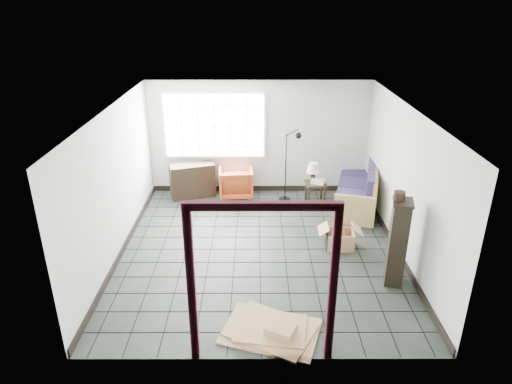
{
  "coord_description": "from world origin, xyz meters",
  "views": [
    {
      "loc": [
        -0.08,
        -7.26,
        4.3
      ],
      "look_at": [
        -0.07,
        0.3,
        1.02
      ],
      "focal_mm": 32.0,
      "sensor_mm": 36.0,
      "label": 1
    }
  ],
  "objects_px": {
    "futon_sofa": "(360,190)",
    "side_table": "(316,186)",
    "armchair": "(236,181)",
    "tall_shelf": "(398,242)"
  },
  "relations": [
    {
      "from": "armchair",
      "to": "futon_sofa",
      "type": "bearing_deg",
      "value": 166.02
    },
    {
      "from": "futon_sofa",
      "to": "tall_shelf",
      "type": "bearing_deg",
      "value": -77.12
    },
    {
      "from": "futon_sofa",
      "to": "side_table",
      "type": "height_order",
      "value": "futon_sofa"
    },
    {
      "from": "futon_sofa",
      "to": "armchair",
      "type": "distance_m",
      "value": 2.78
    },
    {
      "from": "armchair",
      "to": "side_table",
      "type": "height_order",
      "value": "armchair"
    },
    {
      "from": "armchair",
      "to": "side_table",
      "type": "bearing_deg",
      "value": 164.14
    },
    {
      "from": "futon_sofa",
      "to": "side_table",
      "type": "distance_m",
      "value": 0.97
    },
    {
      "from": "futon_sofa",
      "to": "tall_shelf",
      "type": "distance_m",
      "value": 3.0
    },
    {
      "from": "tall_shelf",
      "to": "side_table",
      "type": "bearing_deg",
      "value": 119.55
    },
    {
      "from": "side_table",
      "to": "tall_shelf",
      "type": "height_order",
      "value": "tall_shelf"
    }
  ]
}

